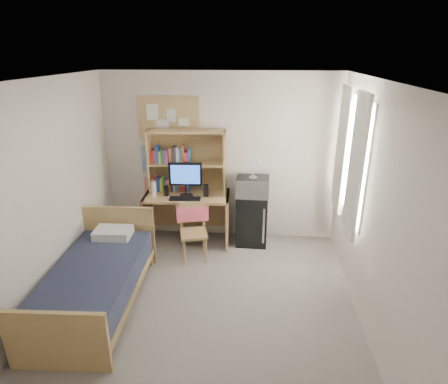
# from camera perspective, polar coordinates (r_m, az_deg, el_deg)

# --- Properties ---
(floor) EXTENTS (3.60, 4.20, 0.02)m
(floor) POSITION_cam_1_polar(r_m,az_deg,el_deg) (4.56, -3.29, -18.37)
(floor) COLOR gray
(floor) RESTS_ON ground
(ceiling) EXTENTS (3.60, 4.20, 0.02)m
(ceiling) POSITION_cam_1_polar(r_m,az_deg,el_deg) (3.55, -4.19, 16.40)
(ceiling) COLOR white
(ceiling) RESTS_ON wall_back
(wall_back) EXTENTS (3.60, 0.04, 2.60)m
(wall_back) POSITION_cam_1_polar(r_m,az_deg,el_deg) (5.84, -0.60, 5.21)
(wall_back) COLOR silver
(wall_back) RESTS_ON floor
(wall_front) EXTENTS (3.60, 0.04, 2.60)m
(wall_front) POSITION_cam_1_polar(r_m,az_deg,el_deg) (2.17, -12.94, -26.12)
(wall_front) COLOR silver
(wall_front) RESTS_ON floor
(wall_left) EXTENTS (0.04, 4.20, 2.60)m
(wall_left) POSITION_cam_1_polar(r_m,az_deg,el_deg) (4.50, -27.00, -1.99)
(wall_left) COLOR silver
(wall_left) RESTS_ON floor
(wall_right) EXTENTS (0.04, 4.20, 2.60)m
(wall_right) POSITION_cam_1_polar(r_m,az_deg,el_deg) (4.02, 22.62, -3.85)
(wall_right) COLOR silver
(wall_right) RESTS_ON floor
(window_unit) EXTENTS (0.10, 1.40, 1.70)m
(window_unit) POSITION_cam_1_polar(r_m,az_deg,el_deg) (5.00, 18.74, 5.00)
(window_unit) COLOR white
(window_unit) RESTS_ON wall_right
(curtain_left) EXTENTS (0.04, 0.55, 1.70)m
(curtain_left) POSITION_cam_1_polar(r_m,az_deg,el_deg) (4.62, 19.45, 3.67)
(curtain_left) COLOR white
(curtain_left) RESTS_ON wall_right
(curtain_right) EXTENTS (0.04, 0.55, 1.70)m
(curtain_right) POSITION_cam_1_polar(r_m,az_deg,el_deg) (5.37, 17.51, 6.18)
(curtain_right) COLOR white
(curtain_right) RESTS_ON wall_right
(bulletin_board) EXTENTS (0.94, 0.03, 0.64)m
(bulletin_board) POSITION_cam_1_polar(r_m,az_deg,el_deg) (5.81, -8.46, 11.19)
(bulletin_board) COLOR tan
(bulletin_board) RESTS_ON wall_back
(poster_wave) EXTENTS (0.30, 0.01, 0.42)m
(poster_wave) POSITION_cam_1_polar(r_m,az_deg,el_deg) (6.05, -11.08, 4.88)
(poster_wave) COLOR #2957A6
(poster_wave) RESTS_ON wall_back
(poster_japan) EXTENTS (0.28, 0.01, 0.36)m
(poster_japan) POSITION_cam_1_polar(r_m,az_deg,el_deg) (6.19, -10.78, 0.70)
(poster_japan) COLOR red
(poster_japan) RESTS_ON wall_back
(desk) EXTENTS (1.32, 0.71, 0.81)m
(desk) POSITION_cam_1_polar(r_m,az_deg,el_deg) (5.89, -5.55, -4.03)
(desk) COLOR tan
(desk) RESTS_ON floor
(desk_chair) EXTENTS (0.50, 0.50, 0.82)m
(desk_chair) POSITION_cam_1_polar(r_m,az_deg,el_deg) (5.41, -4.63, -6.25)
(desk_chair) COLOR tan
(desk_chair) RESTS_ON floor
(mini_fridge) EXTENTS (0.49, 0.49, 0.80)m
(mini_fridge) POSITION_cam_1_polar(r_m,az_deg,el_deg) (5.88, 4.26, -4.08)
(mini_fridge) COLOR black
(mini_fridge) RESTS_ON floor
(bed) EXTENTS (1.05, 1.96, 0.53)m
(bed) POSITION_cam_1_polar(r_m,az_deg,el_deg) (4.79, -18.98, -13.42)
(bed) COLOR #1C2033
(bed) RESTS_ON floor
(hutch) EXTENTS (1.18, 0.35, 0.96)m
(hutch) POSITION_cam_1_polar(r_m,az_deg,el_deg) (5.72, -5.65, 4.64)
(hutch) COLOR tan
(hutch) RESTS_ON desk
(monitor) EXTENTS (0.50, 0.06, 0.53)m
(monitor) POSITION_cam_1_polar(r_m,az_deg,el_deg) (5.59, -5.86, 1.92)
(monitor) COLOR black
(monitor) RESTS_ON desk
(keyboard) EXTENTS (0.47, 0.17, 0.02)m
(keyboard) POSITION_cam_1_polar(r_m,az_deg,el_deg) (5.55, -5.97, -1.01)
(keyboard) COLOR black
(keyboard) RESTS_ON desk
(speaker_left) EXTENTS (0.07, 0.07, 0.16)m
(speaker_left) POSITION_cam_1_polar(r_m,az_deg,el_deg) (5.70, -8.78, 0.18)
(speaker_left) COLOR black
(speaker_left) RESTS_ON desk
(speaker_right) EXTENTS (0.08, 0.08, 0.18)m
(speaker_right) POSITION_cam_1_polar(r_m,az_deg,el_deg) (5.61, -2.77, 0.23)
(speaker_right) COLOR black
(speaker_right) RESTS_ON desk
(water_bottle) EXTENTS (0.07, 0.07, 0.24)m
(water_bottle) POSITION_cam_1_polar(r_m,az_deg,el_deg) (5.69, -10.66, 0.47)
(water_bottle) COLOR silver
(water_bottle) RESTS_ON desk
(hoodie) EXTENTS (0.48, 0.25, 0.22)m
(hoodie) POSITION_cam_1_polar(r_m,az_deg,el_deg) (5.50, -4.86, -3.21)
(hoodie) COLOR #EE5A6C
(hoodie) RESTS_ON desk_chair
(microwave) EXTENTS (0.50, 0.39, 0.28)m
(microwave) POSITION_cam_1_polar(r_m,az_deg,el_deg) (5.65, 4.40, 0.85)
(microwave) COLOR silver
(microwave) RESTS_ON mini_fridge
(desk_fan) EXTENTS (0.25, 0.25, 0.30)m
(desk_fan) POSITION_cam_1_polar(r_m,az_deg,el_deg) (5.56, 4.48, 3.69)
(desk_fan) COLOR silver
(desk_fan) RESTS_ON microwave
(pillow) EXTENTS (0.49, 0.36, 0.11)m
(pillow) POSITION_cam_1_polar(r_m,az_deg,el_deg) (5.24, -16.55, -5.99)
(pillow) COLOR silver
(pillow) RESTS_ON bed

